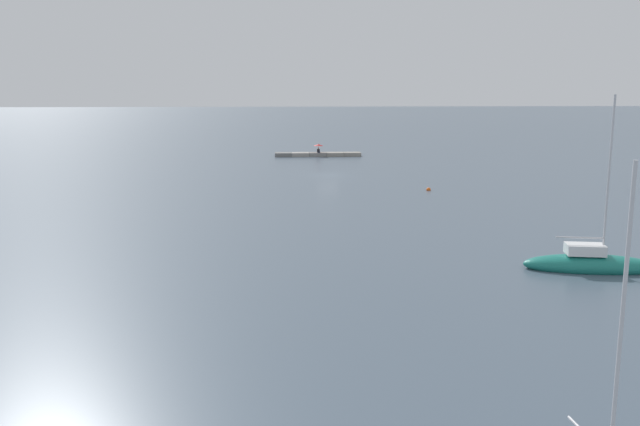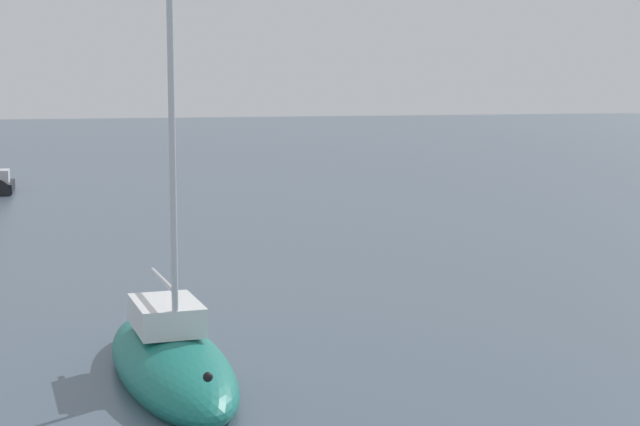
{
  "view_description": "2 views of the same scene",
  "coord_description": "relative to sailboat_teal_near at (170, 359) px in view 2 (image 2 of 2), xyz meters",
  "views": [
    {
      "loc": [
        5.45,
        80.03,
        10.62
      ],
      "look_at": [
        2.59,
        29.6,
        1.07
      ],
      "focal_mm": 38.37,
      "sensor_mm": 36.0,
      "label": 1
    },
    {
      "loc": [
        -30.88,
        49.46,
        5.74
      ],
      "look_at": [
        5.25,
        29.2,
        0.83
      ],
      "focal_mm": 54.08,
      "sensor_mm": 36.0,
      "label": 2
    }
  ],
  "objects": [
    {
      "name": "sailboat_teal_near",
      "position": [
        0.0,
        0.0,
        0.0
      ],
      "size": [
        7.93,
        3.48,
        10.45
      ],
      "rotation": [
        0.0,
        0.0,
        1.4
      ],
      "color": "#197266",
      "rests_on": "ground_plane"
    }
  ]
}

